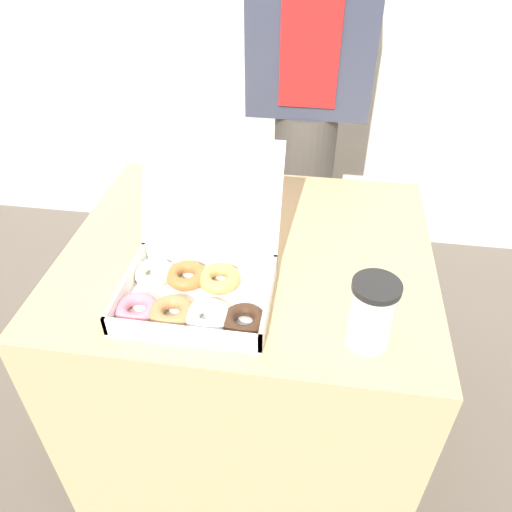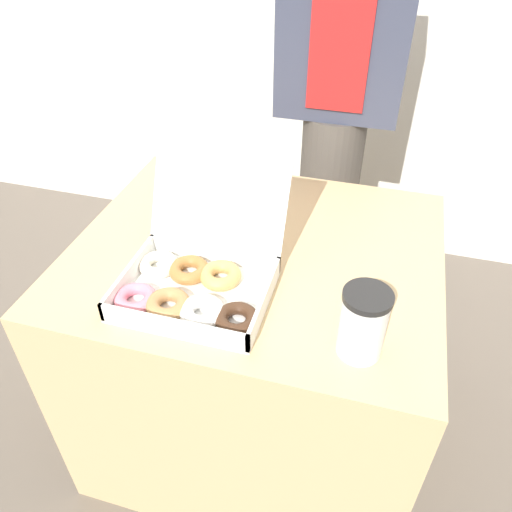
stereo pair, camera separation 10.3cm
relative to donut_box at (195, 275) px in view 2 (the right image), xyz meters
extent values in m
plane|color=#665B51|center=(0.08, 0.18, -0.77)|extent=(14.00, 14.00, 0.00)
cube|color=tan|center=(0.08, 0.18, -0.41)|extent=(0.88, 0.74, 0.73)
cube|color=white|center=(0.01, -0.02, -0.04)|extent=(0.31, 0.25, 0.01)
cube|color=white|center=(-0.14, -0.02, -0.01)|extent=(0.01, 0.25, 0.04)
cube|color=white|center=(0.16, -0.02, -0.01)|extent=(0.01, 0.25, 0.04)
cube|color=white|center=(0.01, -0.14, -0.01)|extent=(0.31, 0.01, 0.04)
cube|color=white|center=(0.01, 0.10, -0.01)|extent=(0.31, 0.01, 0.04)
cube|color=white|center=(0.01, 0.15, 0.12)|extent=(0.31, 0.12, 0.22)
torus|color=pink|center=(-0.10, -0.08, -0.02)|extent=(0.12, 0.12, 0.03)
torus|color=silver|center=(-0.10, 0.03, -0.02)|extent=(0.10, 0.10, 0.03)
torus|color=#B27F4C|center=(-0.03, -0.08, -0.02)|extent=(0.13, 0.13, 0.03)
torus|color=#A87038|center=(-0.03, 0.03, -0.02)|extent=(0.12, 0.12, 0.03)
torus|color=white|center=(0.04, -0.08, -0.02)|extent=(0.12, 0.12, 0.03)
torus|color=tan|center=(0.04, 0.03, -0.02)|extent=(0.13, 0.13, 0.03)
torus|color=#422819|center=(0.12, -0.08, -0.02)|extent=(0.10, 0.10, 0.03)
cylinder|color=white|center=(0.36, -0.08, 0.03)|extent=(0.09, 0.09, 0.13)
cylinder|color=black|center=(0.36, -0.08, 0.10)|extent=(0.09, 0.09, 0.01)
cylinder|color=#4C4742|center=(0.18, 0.75, -0.35)|extent=(0.20, 0.20, 0.85)
cube|color=#383D51|center=(0.18, 0.75, 0.36)|extent=(0.37, 0.16, 0.55)
cube|color=red|center=(0.18, 0.67, 0.30)|extent=(0.16, 0.01, 0.35)
camera|label=1|loc=(0.24, -0.76, 0.69)|focal=35.00mm
camera|label=2|loc=(0.34, -0.74, 0.69)|focal=35.00mm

